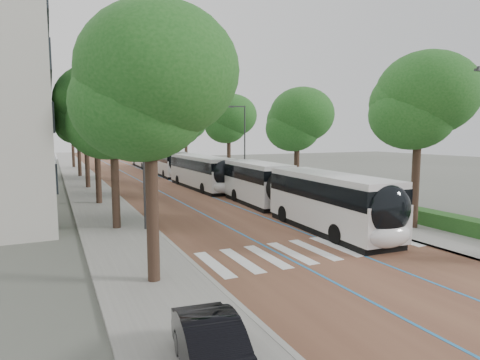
# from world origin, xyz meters

# --- Properties ---
(ground) EXTENTS (160.00, 160.00, 0.00)m
(ground) POSITION_xyz_m (0.00, 0.00, 0.00)
(ground) COLOR #51544C
(ground) RESTS_ON ground
(road) EXTENTS (11.00, 140.00, 0.02)m
(road) POSITION_xyz_m (0.00, 40.00, 0.01)
(road) COLOR #553326
(road) RESTS_ON ground
(sidewalk_left) EXTENTS (4.00, 140.00, 0.12)m
(sidewalk_left) POSITION_xyz_m (-7.50, 40.00, 0.06)
(sidewalk_left) COLOR gray
(sidewalk_left) RESTS_ON ground
(sidewalk_right) EXTENTS (4.00, 140.00, 0.12)m
(sidewalk_right) POSITION_xyz_m (7.50, 40.00, 0.06)
(sidewalk_right) COLOR gray
(sidewalk_right) RESTS_ON ground
(kerb_left) EXTENTS (0.20, 140.00, 0.14)m
(kerb_left) POSITION_xyz_m (-5.60, 40.00, 0.06)
(kerb_left) COLOR gray
(kerb_left) RESTS_ON ground
(kerb_right) EXTENTS (0.20, 140.00, 0.14)m
(kerb_right) POSITION_xyz_m (5.60, 40.00, 0.06)
(kerb_right) COLOR gray
(kerb_right) RESTS_ON ground
(zebra_crossing) EXTENTS (10.55, 3.60, 0.01)m
(zebra_crossing) POSITION_xyz_m (0.20, 1.00, 0.03)
(zebra_crossing) COLOR silver
(zebra_crossing) RESTS_ON ground
(lane_line_left) EXTENTS (0.12, 126.00, 0.01)m
(lane_line_left) POSITION_xyz_m (-1.60, 40.00, 0.02)
(lane_line_left) COLOR #226FAD
(lane_line_left) RESTS_ON road
(lane_line_right) EXTENTS (0.12, 126.00, 0.01)m
(lane_line_right) POSITION_xyz_m (1.60, 40.00, 0.02)
(lane_line_right) COLOR #226FAD
(lane_line_right) RESTS_ON road
(hedge) EXTENTS (1.20, 14.00, 0.80)m
(hedge) POSITION_xyz_m (9.10, 0.00, 0.52)
(hedge) COLOR #1B4517
(hedge) RESTS_ON sidewalk_right
(streetlight_far) EXTENTS (1.82, 0.20, 8.00)m
(streetlight_far) POSITION_xyz_m (6.62, 22.00, 4.82)
(streetlight_far) COLOR #313133
(streetlight_far) RESTS_ON sidewalk_right
(lamp_post_left) EXTENTS (0.14, 0.14, 8.00)m
(lamp_post_left) POSITION_xyz_m (-6.10, 8.00, 4.12)
(lamp_post_left) COLOR #313133
(lamp_post_left) RESTS_ON sidewalk_left
(trees_left) EXTENTS (6.47, 60.43, 10.03)m
(trees_left) POSITION_xyz_m (-7.50, 24.76, 6.93)
(trees_left) COLOR black
(trees_left) RESTS_ON ground
(trees_right) EXTENTS (5.66, 47.46, 9.24)m
(trees_right) POSITION_xyz_m (7.70, 22.52, 6.58)
(trees_right) COLOR black
(trees_right) RESTS_ON ground
(lead_bus) EXTENTS (3.46, 18.50, 3.20)m
(lead_bus) POSITION_xyz_m (3.23, 7.42, 1.63)
(lead_bus) COLOR black
(lead_bus) RESTS_ON ground
(bus_queued_0) EXTENTS (2.75, 12.44, 3.20)m
(bus_queued_0) POSITION_xyz_m (2.64, 22.88, 1.62)
(bus_queued_0) COLOR silver
(bus_queued_0) RESTS_ON ground
(bus_queued_1) EXTENTS (2.88, 12.46, 3.20)m
(bus_queued_1) POSITION_xyz_m (2.90, 37.01, 1.62)
(bus_queued_1) COLOR silver
(bus_queued_1) RESTS_ON ground
(bus_queued_2) EXTENTS (2.84, 12.46, 3.20)m
(bus_queued_2) POSITION_xyz_m (3.05, 50.43, 1.62)
(bus_queued_2) COLOR silver
(bus_queued_2) RESTS_ON ground
(parked_car) EXTENTS (1.76, 3.87, 1.23)m
(parked_car) POSITION_xyz_m (-7.69, -6.33, 0.74)
(parked_car) COLOR black
(parked_car) RESTS_ON sidewalk_left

